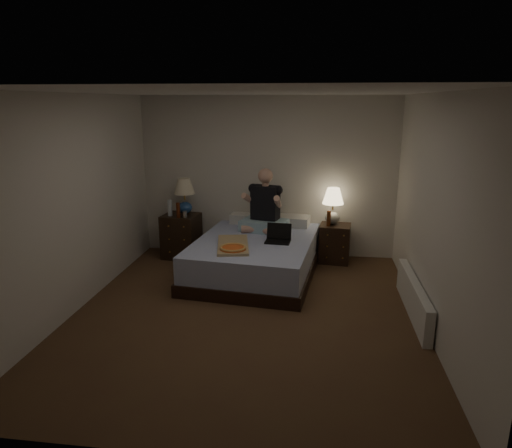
# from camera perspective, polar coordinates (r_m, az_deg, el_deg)

# --- Properties ---
(floor) EXTENTS (4.00, 4.50, 0.00)m
(floor) POSITION_cam_1_polar(r_m,az_deg,el_deg) (5.44, -1.27, -11.17)
(floor) COLOR brown
(floor) RESTS_ON ground
(ceiling) EXTENTS (4.00, 4.50, 0.00)m
(ceiling) POSITION_cam_1_polar(r_m,az_deg,el_deg) (4.88, -1.45, 16.20)
(ceiling) COLOR white
(ceiling) RESTS_ON ground
(wall_back) EXTENTS (4.00, 0.00, 2.50)m
(wall_back) POSITION_cam_1_polar(r_m,az_deg,el_deg) (7.20, 1.42, 5.85)
(wall_back) COLOR beige
(wall_back) RESTS_ON ground
(wall_front) EXTENTS (4.00, 0.00, 2.50)m
(wall_front) POSITION_cam_1_polar(r_m,az_deg,el_deg) (2.92, -8.26, -8.41)
(wall_front) COLOR beige
(wall_front) RESTS_ON ground
(wall_left) EXTENTS (0.00, 4.50, 2.50)m
(wall_left) POSITION_cam_1_polar(r_m,az_deg,el_deg) (5.67, -21.77, 2.25)
(wall_left) COLOR beige
(wall_left) RESTS_ON ground
(wall_right) EXTENTS (0.00, 4.50, 2.50)m
(wall_right) POSITION_cam_1_polar(r_m,az_deg,el_deg) (5.11, 21.41, 0.96)
(wall_right) COLOR beige
(wall_right) RESTS_ON ground
(bed) EXTENTS (1.81, 2.27, 0.53)m
(bed) POSITION_cam_1_polar(r_m,az_deg,el_deg) (6.53, -0.07, -4.07)
(bed) COLOR #586CB1
(bed) RESTS_ON floor
(nightstand_left) EXTENTS (0.59, 0.54, 0.69)m
(nightstand_left) POSITION_cam_1_polar(r_m,az_deg,el_deg) (7.31, -9.30, -1.48)
(nightstand_left) COLOR black
(nightstand_left) RESTS_ON floor
(nightstand_right) EXTENTS (0.49, 0.45, 0.59)m
(nightstand_right) POSITION_cam_1_polar(r_m,az_deg,el_deg) (7.12, 9.80, -2.38)
(nightstand_right) COLOR black
(nightstand_right) RESTS_ON floor
(lamp_left) EXTENTS (0.39, 0.39, 0.56)m
(lamp_left) POSITION_cam_1_polar(r_m,az_deg,el_deg) (7.23, -8.91, 3.46)
(lamp_left) COLOR navy
(lamp_left) RESTS_ON nightstand_left
(lamp_right) EXTENTS (0.34, 0.34, 0.56)m
(lamp_right) POSITION_cam_1_polar(r_m,az_deg,el_deg) (7.01, 9.57, 2.20)
(lamp_right) COLOR #97988F
(lamp_right) RESTS_ON nightstand_right
(water_bottle) EXTENTS (0.07, 0.07, 0.25)m
(water_bottle) POSITION_cam_1_polar(r_m,az_deg,el_deg) (7.16, -10.72, 1.99)
(water_bottle) COLOR silver
(water_bottle) RESTS_ON nightstand_left
(soda_can) EXTENTS (0.07, 0.07, 0.10)m
(soda_can) POSITION_cam_1_polar(r_m,az_deg,el_deg) (7.03, -8.88, 1.21)
(soda_can) COLOR #B4B4AF
(soda_can) RESTS_ON nightstand_left
(beer_bottle_left) EXTENTS (0.06, 0.06, 0.23)m
(beer_bottle_left) POSITION_cam_1_polar(r_m,az_deg,el_deg) (7.03, -9.70, 1.72)
(beer_bottle_left) COLOR #4F1D0B
(beer_bottle_left) RESTS_ON nightstand_left
(beer_bottle_right) EXTENTS (0.06, 0.06, 0.23)m
(beer_bottle_right) POSITION_cam_1_polar(r_m,az_deg,el_deg) (6.94, 9.08, 0.70)
(beer_bottle_right) COLOR #56250C
(beer_bottle_right) RESTS_ON nightstand_right
(person) EXTENTS (0.77, 0.68, 0.93)m
(person) POSITION_cam_1_polar(r_m,az_deg,el_deg) (6.75, 1.02, 3.00)
(person) COLOR black
(person) RESTS_ON bed
(laptop) EXTENTS (0.36, 0.31, 0.24)m
(laptop) POSITION_cam_1_polar(r_m,az_deg,el_deg) (6.25, 2.74, -1.26)
(laptop) COLOR black
(laptop) RESTS_ON bed
(pizza_box) EXTENTS (0.53, 0.82, 0.08)m
(pizza_box) POSITION_cam_1_polar(r_m,az_deg,el_deg) (5.90, -2.90, -3.10)
(pizza_box) COLOR tan
(pizza_box) RESTS_ON bed
(radiator) EXTENTS (0.10, 1.60, 0.40)m
(radiator) POSITION_cam_1_polar(r_m,az_deg,el_deg) (5.66, 19.09, -8.72)
(radiator) COLOR silver
(radiator) RESTS_ON floor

